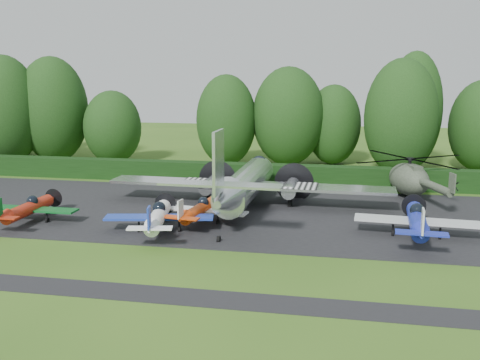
% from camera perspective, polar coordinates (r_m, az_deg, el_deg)
% --- Properties ---
extents(ground, '(160.00, 160.00, 0.00)m').
position_cam_1_polar(ground, '(33.08, -8.43, -7.68)').
color(ground, '#2D5217').
rests_on(ground, ground).
extents(apron, '(70.00, 18.00, 0.01)m').
position_cam_1_polar(apron, '(42.23, -4.04, -3.33)').
color(apron, black).
rests_on(apron, ground).
extents(taxiway_verge, '(70.00, 2.00, 0.00)m').
position_cam_1_polar(taxiway_verge, '(27.86, -12.50, -11.58)').
color(taxiway_verge, black).
rests_on(taxiway_verge, ground).
extents(hedgerow, '(90.00, 1.60, 2.00)m').
position_cam_1_polar(hedgerow, '(52.66, -1.04, -0.32)').
color(hedgerow, black).
rests_on(hedgerow, ground).
extents(transport_plane, '(23.33, 17.89, 7.48)m').
position_cam_1_polar(transport_plane, '(42.20, 0.56, -0.41)').
color(transport_plane, silver).
rests_on(transport_plane, ground).
extents(light_plane_red, '(6.82, 7.17, 2.62)m').
position_cam_1_polar(light_plane_red, '(41.53, -21.63, -2.84)').
color(light_plane_red, '#AA230F').
rests_on(light_plane_red, ground).
extents(light_plane_white, '(7.40, 7.78, 2.84)m').
position_cam_1_polar(light_plane_white, '(36.54, -8.72, -3.88)').
color(light_plane_white, white).
rests_on(light_plane_white, ground).
extents(light_plane_orange, '(6.65, 6.99, 2.56)m').
position_cam_1_polar(light_plane_orange, '(38.53, -4.25, -3.16)').
color(light_plane_orange, '#CC3E0C').
rests_on(light_plane_orange, ground).
extents(light_plane_blue, '(8.02, 8.44, 3.08)m').
position_cam_1_polar(light_plane_blue, '(36.76, 18.38, -4.09)').
color(light_plane_blue, '#1C29AA').
rests_on(light_plane_blue, ground).
extents(helicopter, '(10.93, 12.79, 3.52)m').
position_cam_1_polar(helicopter, '(48.43, 17.59, 0.37)').
color(helicopter, '#323A2C').
rests_on(helicopter, ground).
extents(tree_0, '(7.56, 7.56, 12.22)m').
position_cam_1_polar(tree_0, '(58.39, 16.79, 6.41)').
color(tree_0, black).
rests_on(tree_0, ground).
extents(tree_1, '(8.28, 8.28, 11.40)m').
position_cam_1_polar(tree_1, '(62.23, 5.16, 6.76)').
color(tree_1, black).
rests_on(tree_1, ground).
extents(tree_3, '(6.13, 6.13, 10.98)m').
position_cam_1_polar(tree_3, '(75.93, -22.72, 6.60)').
color(tree_3, black).
rests_on(tree_3, ground).
extents(tree_4, '(6.76, 6.76, 8.64)m').
position_cam_1_polar(tree_4, '(65.19, -13.44, 5.49)').
color(tree_4, black).
rests_on(tree_4, ground).
extents(tree_6, '(8.18, 8.18, 12.60)m').
position_cam_1_polar(tree_6, '(68.00, -19.31, 7.07)').
color(tree_6, black).
rests_on(tree_6, ground).
extents(tree_7, '(6.34, 6.34, 9.35)m').
position_cam_1_polar(tree_7, '(63.81, 9.93, 5.82)').
color(tree_7, black).
rests_on(tree_7, ground).
extents(tree_10, '(6.94, 6.94, 10.51)m').
position_cam_1_polar(tree_10, '(62.04, -1.46, 6.37)').
color(tree_10, black).
rests_on(tree_10, ground).
extents(tree_11, '(6.22, 6.22, 13.04)m').
position_cam_1_polar(tree_11, '(62.91, 18.01, 7.04)').
color(tree_11, black).
rests_on(tree_11, ground).
extents(tree_12, '(8.15, 8.15, 12.73)m').
position_cam_1_polar(tree_12, '(68.09, -23.77, 6.80)').
color(tree_12, black).
rests_on(tree_12, ground).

